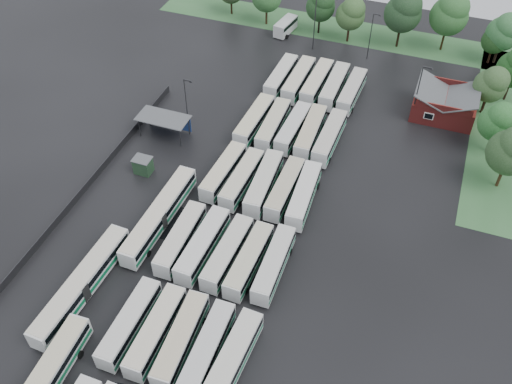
% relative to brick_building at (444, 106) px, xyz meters
% --- Properties ---
extents(ground, '(160.00, 160.00, 0.00)m').
position_rel_brick_building_xyz_m(ground, '(-24.00, -42.77, -1.87)').
color(ground, black).
rests_on(ground, ground).
extents(brick_building, '(10.07, 8.60, 5.39)m').
position_rel_brick_building_xyz_m(brick_building, '(0.00, 0.00, 0.00)').
color(brick_building, maroon).
rests_on(brick_building, ground).
extents(wash_shed, '(8.20, 4.20, 3.58)m').
position_rel_brick_building_xyz_m(wash_shed, '(-41.20, -20.74, 1.12)').
color(wash_shed, '#2D2D30').
rests_on(wash_shed, ground).
extents(utility_hut, '(2.70, 2.20, 2.62)m').
position_rel_brick_building_xyz_m(utility_hut, '(-40.20, -30.17, -0.55)').
color(utility_hut, '#1D3922').
rests_on(utility_hut, ground).
extents(grass_strip_north, '(80.00, 10.00, 0.01)m').
position_rel_brick_building_xyz_m(grass_strip_north, '(-22.00, 22.03, -1.86)').
color(grass_strip_north, '#336635').
rests_on(grass_strip_north, ground).
extents(grass_strip_east, '(10.00, 50.00, 0.01)m').
position_rel_brick_building_xyz_m(grass_strip_east, '(10.00, 0.03, -1.86)').
color(grass_strip_east, '#336635').
rests_on(grass_strip_east, ground).
extents(west_fence, '(0.10, 50.00, 1.20)m').
position_rel_brick_building_xyz_m(west_fence, '(-46.20, -34.77, -1.27)').
color(west_fence, '#2D2D30').
rests_on(west_fence, ground).
extents(bus_r1c0, '(2.44, 11.28, 3.14)m').
position_rel_brick_building_xyz_m(bus_r1c0, '(-28.37, -55.07, -0.14)').
color(bus_r1c0, silver).
rests_on(bus_r1c0, ground).
extents(bus_r1c1, '(2.58, 11.44, 3.18)m').
position_rel_brick_building_xyz_m(bus_r1c1, '(-25.06, -54.99, -0.12)').
color(bus_r1c1, silver).
rests_on(bus_r1c1, ground).
extents(bus_r1c2, '(3.03, 11.62, 3.20)m').
position_rel_brick_building_xyz_m(bus_r1c2, '(-21.94, -54.99, -0.10)').
color(bus_r1c2, silver).
rests_on(bus_r1c2, ground).
extents(bus_r1c3, '(2.67, 11.52, 3.19)m').
position_rel_brick_building_xyz_m(bus_r1c3, '(-18.70, -55.11, -0.11)').
color(bus_r1c3, silver).
rests_on(bus_r1c3, ground).
extents(bus_r1c4, '(3.05, 11.96, 3.30)m').
position_rel_brick_building_xyz_m(bus_r1c4, '(-15.64, -55.42, -0.05)').
color(bus_r1c4, silver).
rests_on(bus_r1c4, ground).
extents(bus_r2c0, '(2.62, 11.51, 3.19)m').
position_rel_brick_building_xyz_m(bus_r2c0, '(-28.45, -41.61, -0.11)').
color(bus_r2c0, silver).
rests_on(bus_r2c0, ground).
extents(bus_r2c1, '(2.85, 11.91, 3.30)m').
position_rel_brick_building_xyz_m(bus_r2c1, '(-25.27, -41.63, -0.05)').
color(bus_r2c1, silver).
rests_on(bus_r2c1, ground).
extents(bus_r2c2, '(2.86, 11.52, 3.18)m').
position_rel_brick_building_xyz_m(bus_r2c2, '(-21.82, -41.70, -0.11)').
color(bus_r2c2, silver).
rests_on(bus_r2c2, ground).
extents(bus_r2c3, '(2.73, 11.37, 3.15)m').
position_rel_brick_building_xyz_m(bus_r2c3, '(-18.84, -41.84, -0.13)').
color(bus_r2c3, silver).
rests_on(bus_r2c3, ground).
extents(bus_r2c4, '(2.62, 11.35, 3.15)m').
position_rel_brick_building_xyz_m(bus_r2c4, '(-15.71, -41.32, -0.14)').
color(bus_r2c4, silver).
rests_on(bus_r2c4, ground).
extents(bus_r3c0, '(2.96, 11.38, 3.14)m').
position_rel_brick_building_xyz_m(bus_r3c0, '(-28.25, -27.71, -0.14)').
color(bus_r3c0, silver).
rests_on(bus_r3c0, ground).
extents(bus_r3c1, '(2.83, 11.43, 3.16)m').
position_rel_brick_building_xyz_m(bus_r3c1, '(-25.11, -28.23, -0.13)').
color(bus_r3c1, silver).
rests_on(bus_r3c1, ground).
extents(bus_r3c2, '(3.07, 11.99, 3.31)m').
position_rel_brick_building_xyz_m(bus_r3c2, '(-21.85, -28.00, -0.05)').
color(bus_r3c2, silver).
rests_on(bus_r3c2, ground).
extents(bus_r3c3, '(2.55, 11.38, 3.16)m').
position_rel_brick_building_xyz_m(bus_r3c3, '(-18.69, -27.97, -0.13)').
color(bus_r3c3, silver).
rests_on(bus_r3c3, ground).
extents(bus_r3c4, '(3.07, 11.83, 3.26)m').
position_rel_brick_building_xyz_m(bus_r3c4, '(-15.77, -28.31, -0.07)').
color(bus_r3c4, silver).
rests_on(bus_r3c4, ground).
extents(bus_r4c0, '(2.93, 11.85, 3.27)m').
position_rel_brick_building_xyz_m(bus_r4c0, '(-28.25, -14.71, -0.07)').
color(bus_r4c0, silver).
rests_on(bus_r4c0, ground).
extents(bus_r4c1, '(2.67, 11.57, 3.21)m').
position_rel_brick_building_xyz_m(bus_r4c1, '(-25.04, -14.69, -0.10)').
color(bus_r4c1, silver).
rests_on(bus_r4c1, ground).
extents(bus_r4c2, '(2.82, 11.39, 3.15)m').
position_rel_brick_building_xyz_m(bus_r4c2, '(-21.82, -14.32, -0.13)').
color(bus_r4c2, silver).
rests_on(bus_r4c2, ground).
extents(bus_r4c3, '(2.83, 11.79, 3.26)m').
position_rel_brick_building_xyz_m(bus_r4c3, '(-18.89, -14.46, -0.07)').
color(bus_r4c3, silver).
rests_on(bus_r4c3, ground).
extents(bus_r4c4, '(2.72, 11.84, 3.28)m').
position_rel_brick_building_xyz_m(bus_r4c4, '(-15.74, -14.68, -0.06)').
color(bus_r4c4, silver).
rests_on(bus_r4c4, ground).
extents(bus_r5c0, '(2.73, 11.60, 3.21)m').
position_rel_brick_building_xyz_m(bus_r5c0, '(-28.31, -0.98, -0.10)').
color(bus_r5c0, silver).
rests_on(bus_r5c0, ground).
extents(bus_r5c1, '(2.80, 11.97, 3.32)m').
position_rel_brick_building_xyz_m(bus_r5c1, '(-25.05, -0.99, -0.04)').
color(bus_r5c1, silver).
rests_on(bus_r5c1, ground).
extents(bus_r5c2, '(2.92, 12.02, 3.32)m').
position_rel_brick_building_xyz_m(bus_r5c2, '(-21.82, -0.66, -0.04)').
color(bus_r5c2, silver).
rests_on(bus_r5c2, ground).
extents(bus_r5c3, '(2.62, 11.86, 3.29)m').
position_rel_brick_building_xyz_m(bus_r5c3, '(-18.64, -0.70, -0.05)').
color(bus_r5c3, silver).
rests_on(bus_r5c3, ground).
extents(bus_r5c4, '(2.80, 11.49, 3.18)m').
position_rel_brick_building_xyz_m(bus_r5c4, '(-15.45, -1.03, -0.12)').
color(bus_r5c4, silver).
rests_on(bus_r5c4, ground).
extents(artic_bus_west_b, '(2.81, 17.52, 3.24)m').
position_rel_brick_building_xyz_m(artic_bus_west_b, '(-32.94, -38.77, -0.07)').
color(artic_bus_west_b, silver).
rests_on(artic_bus_west_b, ground).
extents(artic_bus_west_c, '(3.13, 17.74, 3.28)m').
position_rel_brick_building_xyz_m(artic_bus_west_c, '(-36.40, -52.36, -0.05)').
color(artic_bus_west_c, silver).
rests_on(artic_bus_west_c, ground).
extents(minibus, '(3.34, 6.59, 2.75)m').
position_rel_brick_building_xyz_m(minibus, '(-33.38, 17.05, -0.34)').
color(minibus, silver).
rests_on(minibus, ground).
extents(tree_north_2, '(5.75, 5.75, 9.52)m').
position_rel_brick_building_xyz_m(tree_north_2, '(-26.95, 19.35, 4.26)').
color(tree_north_2, black).
rests_on(tree_north_2, ground).
extents(tree_north_3, '(5.67, 5.67, 9.38)m').
position_rel_brick_building_xyz_m(tree_north_3, '(-20.63, 18.10, 4.17)').
color(tree_north_3, black).
rests_on(tree_north_3, ground).
extents(tree_north_4, '(7.05, 7.05, 11.67)m').
position_rel_brick_building_xyz_m(tree_north_4, '(-11.05, 19.51, 5.64)').
color(tree_north_4, black).
rests_on(tree_north_4, ground).
extents(tree_north_5, '(7.16, 7.16, 11.86)m').
position_rel_brick_building_xyz_m(tree_north_5, '(-2.79, 21.33, 5.77)').
color(tree_north_5, '#30210F').
rests_on(tree_north_5, ground).
extents(tree_north_6, '(6.17, 6.17, 10.22)m').
position_rel_brick_building_xyz_m(tree_north_6, '(7.24, 19.97, 4.70)').
color(tree_north_6, black).
rests_on(tree_north_6, ground).
extents(tree_east_1, '(5.53, 5.53, 9.16)m').
position_rel_brick_building_xyz_m(tree_east_1, '(7.95, -7.14, 4.03)').
color(tree_east_1, black).
rests_on(tree_east_1, ground).
extents(tree_east_2, '(5.47, 5.45, 9.02)m').
position_rel_brick_building_xyz_m(tree_east_2, '(6.37, 2.90, 3.93)').
color(tree_east_2, black).
rests_on(tree_east_2, ground).
extents(tree_east_4, '(4.77, 4.75, 7.86)m').
position_rel_brick_building_xyz_m(tree_east_4, '(6.19, 19.53, 3.19)').
color(tree_east_4, black).
rests_on(tree_east_4, ground).
extents(lamp_post_ne, '(1.61, 0.31, 10.43)m').
position_rel_brick_building_xyz_m(lamp_post_ne, '(-4.49, -3.46, 4.19)').
color(lamp_post_ne, '#2D2D30').
rests_on(lamp_post_ne, ground).
extents(lamp_post_nw, '(1.47, 0.29, 9.56)m').
position_rel_brick_building_xyz_m(lamp_post_nw, '(-38.22, -18.31, 3.68)').
color(lamp_post_nw, '#2D2D30').
rests_on(lamp_post_nw, ground).
extents(lamp_post_back_w, '(1.65, 0.32, 10.74)m').
position_rel_brick_building_xyz_m(lamp_post_back_w, '(-26.24, 12.91, 4.37)').
color(lamp_post_back_w, '#2D2D30').
rests_on(lamp_post_back_w, ground).
extents(lamp_post_back_e, '(1.42, 0.28, 9.25)m').
position_rel_brick_building_xyz_m(lamp_post_back_e, '(-15.57, 13.17, 3.51)').
color(lamp_post_back_e, '#2D2D30').
rests_on(lamp_post_back_e, ground).
extents(puddle_2, '(6.39, 6.39, 0.01)m').
position_rel_brick_building_xyz_m(puddle_2, '(-31.72, -38.07, -1.86)').
color(puddle_2, black).
rests_on(puddle_2, ground).
extents(puddle_3, '(4.11, 4.11, 0.01)m').
position_rel_brick_building_xyz_m(puddle_3, '(-18.98, -43.01, -1.86)').
color(puddle_3, black).
rests_on(puddle_3, ground).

